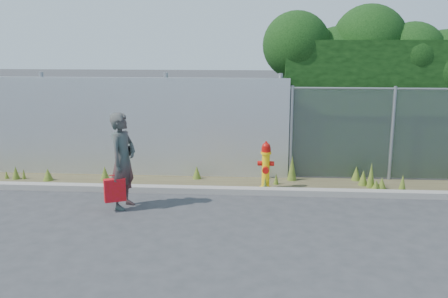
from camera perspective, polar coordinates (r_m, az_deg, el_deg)
ground at (r=8.31m, az=1.39°, el=-8.91°), size 80.00×80.00×0.00m
curb at (r=9.99m, az=1.89°, el=-4.79°), size 16.00×0.22×0.12m
weed_strip at (r=10.62m, az=0.97°, el=-3.53°), size 16.00×1.29×0.54m
corrugated_fence at (r=11.48m, az=-14.25°, el=2.49°), size 8.50×0.21×2.30m
chainlink_fence at (r=11.58m, az=23.68°, el=1.53°), size 6.50×0.07×2.05m
hedge at (r=12.37m, az=21.87°, el=6.99°), size 7.80×2.07×3.80m
fire_hydrant at (r=10.16m, az=4.80°, el=-2.01°), size 0.34×0.30×1.01m
woman at (r=9.18m, az=-11.49°, el=-1.31°), size 0.58×0.73×1.75m
red_tote_bag at (r=9.12m, az=-12.38°, el=-4.60°), size 0.37×0.14×0.49m
black_shoulder_bag at (r=9.32m, az=-11.32°, el=-0.20°), size 0.23×0.10×0.17m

